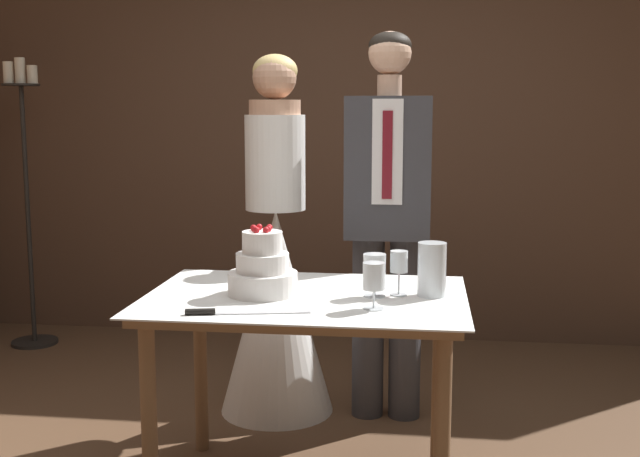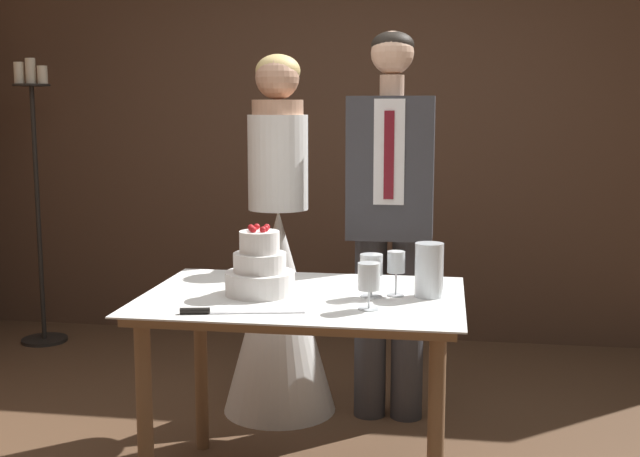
{
  "view_description": "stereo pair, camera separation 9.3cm",
  "coord_description": "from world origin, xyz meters",
  "px_view_note": "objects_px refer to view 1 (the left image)",
  "views": [
    {
      "loc": [
        0.43,
        -2.83,
        1.45
      ],
      "look_at": [
        0.01,
        0.42,
        0.96
      ],
      "focal_mm": 45.0,
      "sensor_mm": 36.0,
      "label": 1
    },
    {
      "loc": [
        0.52,
        -2.82,
        1.45
      ],
      "look_at": [
        0.01,
        0.42,
        0.96
      ],
      "focal_mm": 45.0,
      "sensor_mm": 36.0,
      "label": 2
    }
  ],
  "objects_px": {
    "wine_glass_middle": "(399,264)",
    "groom": "(388,211)",
    "cake_table": "(306,321)",
    "tiered_cake": "(263,270)",
    "wine_glass_near": "(374,277)",
    "candle_stand": "(27,202)",
    "cake_knife": "(223,312)",
    "wine_glass_far": "(375,267)",
    "bride": "(276,284)",
    "hurricane_candle": "(432,271)"
  },
  "relations": [
    {
      "from": "wine_glass_middle",
      "to": "groom",
      "type": "xyz_separation_m",
      "value": [
        -0.08,
        0.76,
        0.1
      ]
    },
    {
      "from": "cake_table",
      "to": "tiered_cake",
      "type": "distance_m",
      "value": 0.25
    },
    {
      "from": "wine_glass_near",
      "to": "candle_stand",
      "type": "relative_size",
      "value": 0.09
    },
    {
      "from": "cake_knife",
      "to": "wine_glass_near",
      "type": "relative_size",
      "value": 2.56
    },
    {
      "from": "tiered_cake",
      "to": "wine_glass_far",
      "type": "height_order",
      "value": "tiered_cake"
    },
    {
      "from": "wine_glass_middle",
      "to": "candle_stand",
      "type": "relative_size",
      "value": 0.09
    },
    {
      "from": "wine_glass_middle",
      "to": "bride",
      "type": "distance_m",
      "value": 1.01
    },
    {
      "from": "cake_knife",
      "to": "candle_stand",
      "type": "bearing_deg",
      "value": 118.54
    },
    {
      "from": "tiered_cake",
      "to": "wine_glass_middle",
      "type": "height_order",
      "value": "tiered_cake"
    },
    {
      "from": "tiered_cake",
      "to": "cake_knife",
      "type": "xyz_separation_m",
      "value": [
        -0.07,
        -0.3,
        -0.08
      ]
    },
    {
      "from": "tiered_cake",
      "to": "wine_glass_far",
      "type": "distance_m",
      "value": 0.41
    },
    {
      "from": "wine_glass_near",
      "to": "hurricane_candle",
      "type": "relative_size",
      "value": 0.82
    },
    {
      "from": "cake_knife",
      "to": "bride",
      "type": "height_order",
      "value": "bride"
    },
    {
      "from": "groom",
      "to": "candle_stand",
      "type": "xyz_separation_m",
      "value": [
        -2.23,
        0.9,
        -0.09
      ]
    },
    {
      "from": "cake_table",
      "to": "candle_stand",
      "type": "height_order",
      "value": "candle_stand"
    },
    {
      "from": "wine_glass_middle",
      "to": "wine_glass_far",
      "type": "distance_m",
      "value": 0.09
    },
    {
      "from": "wine_glass_near",
      "to": "bride",
      "type": "height_order",
      "value": "bride"
    },
    {
      "from": "cake_table",
      "to": "tiered_cake",
      "type": "bearing_deg",
      "value": -178.11
    },
    {
      "from": "tiered_cake",
      "to": "bride",
      "type": "distance_m",
      "value": 0.86
    },
    {
      "from": "tiered_cake",
      "to": "hurricane_candle",
      "type": "relative_size",
      "value": 1.3
    },
    {
      "from": "tiered_cake",
      "to": "wine_glass_near",
      "type": "xyz_separation_m",
      "value": [
        0.42,
        -0.17,
        0.02
      ]
    },
    {
      "from": "cake_table",
      "to": "bride",
      "type": "xyz_separation_m",
      "value": [
        -0.26,
        0.81,
        -0.05
      ]
    },
    {
      "from": "tiered_cake",
      "to": "bride",
      "type": "xyz_separation_m",
      "value": [
        -0.1,
        0.82,
        -0.24
      ]
    },
    {
      "from": "cake_table",
      "to": "groom",
      "type": "height_order",
      "value": "groom"
    },
    {
      "from": "hurricane_candle",
      "to": "groom",
      "type": "xyz_separation_m",
      "value": [
        -0.2,
        0.76,
        0.12
      ]
    },
    {
      "from": "wine_glass_middle",
      "to": "candle_stand",
      "type": "bearing_deg",
      "value": 144.13
    },
    {
      "from": "bride",
      "to": "candle_stand",
      "type": "height_order",
      "value": "candle_stand"
    },
    {
      "from": "wine_glass_near",
      "to": "bride",
      "type": "relative_size",
      "value": 0.1
    },
    {
      "from": "tiered_cake",
      "to": "groom",
      "type": "distance_m",
      "value": 0.93
    },
    {
      "from": "wine_glass_far",
      "to": "hurricane_candle",
      "type": "distance_m",
      "value": 0.21
    },
    {
      "from": "wine_glass_middle",
      "to": "groom",
      "type": "height_order",
      "value": "groom"
    },
    {
      "from": "wine_glass_middle",
      "to": "wine_glass_far",
      "type": "relative_size",
      "value": 1.05
    },
    {
      "from": "cake_knife",
      "to": "groom",
      "type": "distance_m",
      "value": 1.24
    },
    {
      "from": "cake_table",
      "to": "candle_stand",
      "type": "relative_size",
      "value": 0.67
    },
    {
      "from": "wine_glass_near",
      "to": "wine_glass_far",
      "type": "distance_m",
      "value": 0.19
    },
    {
      "from": "cake_knife",
      "to": "wine_glass_middle",
      "type": "bearing_deg",
      "value": 19.89
    },
    {
      "from": "cake_knife",
      "to": "wine_glass_far",
      "type": "distance_m",
      "value": 0.59
    },
    {
      "from": "wine_glass_near",
      "to": "wine_glass_middle",
      "type": "distance_m",
      "value": 0.23
    },
    {
      "from": "tiered_cake",
      "to": "wine_glass_near",
      "type": "distance_m",
      "value": 0.45
    },
    {
      "from": "bride",
      "to": "wine_glass_near",
      "type": "bearing_deg",
      "value": -62.01
    },
    {
      "from": "tiered_cake",
      "to": "candle_stand",
      "type": "distance_m",
      "value": 2.49
    },
    {
      "from": "tiered_cake",
      "to": "groom",
      "type": "height_order",
      "value": "groom"
    },
    {
      "from": "tiered_cake",
      "to": "candle_stand",
      "type": "height_order",
      "value": "candle_stand"
    },
    {
      "from": "wine_glass_middle",
      "to": "bride",
      "type": "relative_size",
      "value": 0.1
    },
    {
      "from": "candle_stand",
      "to": "wine_glass_far",
      "type": "bearing_deg",
      "value": -37.47
    },
    {
      "from": "wine_glass_middle",
      "to": "bride",
      "type": "height_order",
      "value": "bride"
    },
    {
      "from": "cake_knife",
      "to": "wine_glass_middle",
      "type": "xyz_separation_m",
      "value": [
        0.57,
        0.36,
        0.11
      ]
    },
    {
      "from": "bride",
      "to": "tiered_cake",
      "type": "bearing_deg",
      "value": -82.88
    },
    {
      "from": "cake_knife",
      "to": "wine_glass_near",
      "type": "xyz_separation_m",
      "value": [
        0.49,
        0.14,
        0.1
      ]
    },
    {
      "from": "tiered_cake",
      "to": "wine_glass_near",
      "type": "relative_size",
      "value": 1.59
    }
  ]
}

